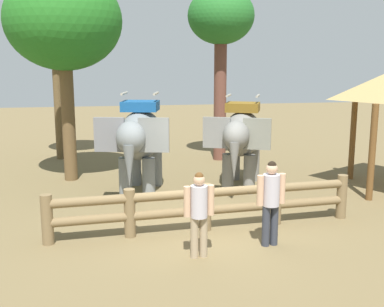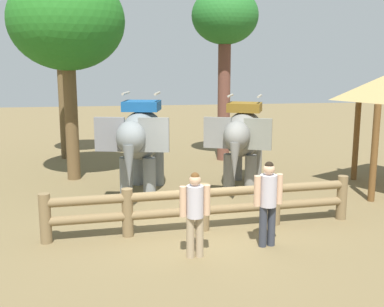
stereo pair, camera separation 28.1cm
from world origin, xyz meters
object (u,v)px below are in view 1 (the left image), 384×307
object	(u,v)px
elephant_near_left	(140,138)
tree_far_left	(54,18)
tree_back_center	(221,22)
log_fence	(206,204)
tourist_woman_in_black	(271,197)
tourist_man_in_blue	(199,209)
tree_far_right	(64,22)
elephant_center	(241,136)

from	to	relation	value
elephant_near_left	tree_far_left	xyz separation A→B (m)	(-2.66, 5.50, 3.61)
tree_far_left	tree_back_center	size ratio (longest dim) A/B	1.01
log_fence	tree_back_center	distance (m)	8.95
tree_back_center	tourist_woman_in_black	bearing A→B (deg)	-96.64
tourist_man_in_blue	tree_back_center	xyz separation A→B (m)	(2.53, 8.90, 4.11)
log_fence	tree_back_center	size ratio (longest dim) A/B	1.10
tourist_man_in_blue	tree_far_left	size ratio (longest dim) A/B	0.26
tree_far_left	tree_far_right	xyz separation A→B (m)	(0.61, -3.45, -0.39)
tourist_man_in_blue	tree_back_center	world-z (taller)	tree_back_center
tourist_woman_in_black	tourist_man_in_blue	size ratio (longest dim) A/B	1.05
elephant_near_left	elephant_center	size ratio (longest dim) A/B	1.05
tourist_man_in_blue	tourist_woman_in_black	bearing A→B (deg)	12.08
tourist_woman_in_black	tree_far_right	bearing A→B (deg)	124.49
tourist_woman_in_black	tourist_man_in_blue	world-z (taller)	tourist_woman_in_black
tree_back_center	tree_far_right	world-z (taller)	tree_far_right
tourist_woman_in_black	elephant_center	bearing A→B (deg)	81.63
tree_back_center	tree_far_left	bearing A→B (deg)	168.47
log_fence	tourist_woman_in_black	world-z (taller)	tourist_woman_in_black
elephant_center	elephant_near_left	bearing A→B (deg)	-177.00
tree_back_center	tree_far_right	xyz separation A→B (m)	(-5.36, -2.23, -0.24)
log_fence	tree_far_right	bearing A→B (deg)	121.91
log_fence	tourist_man_in_blue	world-z (taller)	tourist_man_in_blue
elephant_near_left	tree_far_left	bearing A→B (deg)	115.79
elephant_near_left	tree_back_center	bearing A→B (deg)	52.33
tourist_woman_in_black	tree_far_left	bearing A→B (deg)	116.89
elephant_near_left	tourist_woman_in_black	size ratio (longest dim) A/B	1.94
elephant_near_left	tourist_man_in_blue	bearing A→B (deg)	-80.48
tourist_woman_in_black	tree_back_center	distance (m)	9.54
tourist_man_in_blue	elephant_near_left	bearing A→B (deg)	99.52
tourist_woman_in_black	tree_far_left	xyz separation A→B (m)	(-4.97, 9.79, 4.20)
elephant_near_left	tourist_man_in_blue	distance (m)	4.73
elephant_near_left	tree_far_right	distance (m)	4.34
elephant_center	tree_far_left	bearing A→B (deg)	136.43
tree_far_right	elephant_center	bearing A→B (deg)	-20.74
tree_back_center	log_fence	bearing A→B (deg)	-105.68
log_fence	tree_far_left	bearing A→B (deg)	114.01
tree_far_right	tourist_woman_in_black	bearing A→B (deg)	-55.51
elephant_center	tree_far_right	bearing A→B (deg)	159.26
tourist_woman_in_black	tree_far_left	world-z (taller)	tree_far_left
tourist_man_in_blue	log_fence	bearing A→B (deg)	73.12
tourist_woman_in_black	tree_far_right	size ratio (longest dim) A/B	0.28
tree_far_left	tree_far_right	distance (m)	3.52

